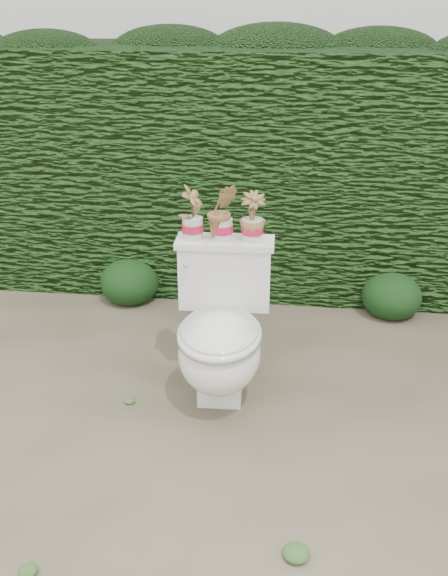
# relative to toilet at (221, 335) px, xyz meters

# --- Properties ---
(ground) EXTENTS (60.00, 60.00, 0.00)m
(ground) POSITION_rel_toilet_xyz_m (0.09, -0.02, -0.36)
(ground) COLOR #786C53
(ground) RESTS_ON ground
(hedge) EXTENTS (8.00, 1.00, 1.60)m
(hedge) POSITION_rel_toilet_xyz_m (0.09, 1.58, 0.44)
(hedge) COLOR #2D5A1E
(hedge) RESTS_ON ground
(toilet) EXTENTS (0.51, 0.69, 0.78)m
(toilet) POSITION_rel_toilet_xyz_m (0.00, 0.00, 0.00)
(toilet) COLOR silver
(toilet) RESTS_ON ground
(potted_plant_left) EXTENTS (0.14, 0.16, 0.26)m
(potted_plant_left) POSITION_rel_toilet_xyz_m (-0.17, 0.23, 0.55)
(potted_plant_left) COLOR #3B7F27
(potted_plant_left) RESTS_ON toilet
(potted_plant_center) EXTENTS (0.18, 0.15, 0.28)m
(potted_plant_center) POSITION_rel_toilet_xyz_m (-0.02, 0.24, 0.56)
(potted_plant_center) COLOR #3B7F27
(potted_plant_center) RESTS_ON toilet
(potted_plant_right) EXTENTS (0.16, 0.16, 0.23)m
(potted_plant_right) POSITION_rel_toilet_xyz_m (0.13, 0.24, 0.54)
(potted_plant_right) COLOR #3B7F27
(potted_plant_right) RESTS_ON toilet
(liriope_clump_1) EXTENTS (0.40, 0.40, 0.32)m
(liriope_clump_1) POSITION_rel_toilet_xyz_m (-0.76, 1.06, -0.20)
(liriope_clump_1) COLOR #193C15
(liriope_clump_1) RESTS_ON ground
(liriope_clump_2) EXTENTS (0.39, 0.39, 0.31)m
(liriope_clump_2) POSITION_rel_toilet_xyz_m (0.98, 1.05, -0.20)
(liriope_clump_2) COLOR #193C15
(liriope_clump_2) RESTS_ON ground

